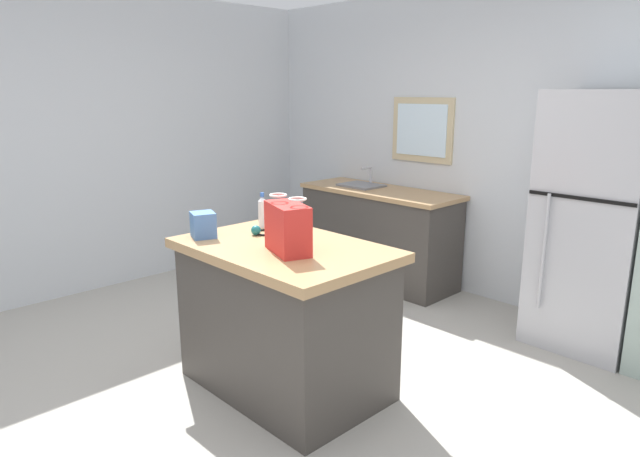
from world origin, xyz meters
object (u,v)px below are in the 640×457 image
at_px(shopping_bag, 288,228).
at_px(small_box, 203,225).
at_px(kitchen_island, 285,317).
at_px(ear_defenders, 265,230).
at_px(bottle, 263,212).
at_px(refrigerator, 594,223).

distance_m(shopping_bag, small_box, 0.65).
bearing_deg(small_box, kitchen_island, 26.28).
bearing_deg(ear_defenders, bottle, 146.24).
xyz_separation_m(small_box, ear_defenders, (0.20, 0.34, -0.06)).
relative_size(bottle, ear_defenders, 1.18).
xyz_separation_m(kitchen_island, small_box, (-0.49, -0.24, 0.54)).
relative_size(refrigerator, small_box, 11.54).
distance_m(shopping_bag, ear_defenders, 0.48).
bearing_deg(small_box, refrigerator, 55.43).
distance_m(bottle, ear_defenders, 0.20).
bearing_deg(kitchen_island, refrigerator, 62.24).
bearing_deg(shopping_bag, ear_defenders, 157.82).
relative_size(shopping_bag, small_box, 2.30).
relative_size(kitchen_island, bottle, 5.51).
bearing_deg(shopping_bag, refrigerator, 66.28).
height_order(shopping_bag, small_box, shopping_bag).
height_order(refrigerator, bottle, refrigerator).
xyz_separation_m(kitchen_island, ear_defenders, (-0.30, 0.09, 0.49)).
bearing_deg(refrigerator, shopping_bag, -113.72).
xyz_separation_m(refrigerator, shopping_bag, (-0.91, -2.08, 0.16)).
height_order(kitchen_island, refrigerator, refrigerator).
distance_m(kitchen_island, shopping_bag, 0.63).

